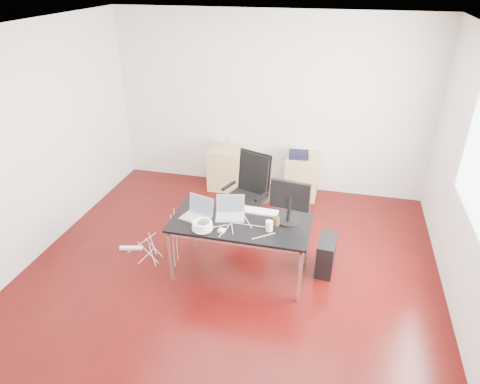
% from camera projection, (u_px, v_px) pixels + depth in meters
% --- Properties ---
extents(room_shell, '(5.00, 5.00, 5.00)m').
position_uv_depth(room_shell, '(231.00, 170.00, 4.56)').
color(room_shell, '#360606').
rests_on(room_shell, ground).
extents(desk, '(1.60, 0.80, 0.73)m').
position_uv_depth(desk, '(241.00, 225.00, 4.95)').
color(desk, black).
rests_on(desk, ground).
extents(office_chair, '(0.61, 0.63, 1.08)m').
position_uv_depth(office_chair, '(248.00, 189.00, 5.89)').
color(office_chair, black).
rests_on(office_chair, ground).
extents(filing_cabinet_left, '(0.50, 0.50, 0.70)m').
position_uv_depth(filing_cabinet_left, '(225.00, 168.00, 7.12)').
color(filing_cabinet_left, tan).
rests_on(filing_cabinet_left, ground).
extents(filing_cabinet_right, '(0.50, 0.50, 0.70)m').
position_uv_depth(filing_cabinet_right, '(302.00, 176.00, 6.85)').
color(filing_cabinet_right, tan).
rests_on(filing_cabinet_right, ground).
extents(pc_tower, '(0.23, 0.46, 0.44)m').
position_uv_depth(pc_tower, '(326.00, 255.00, 5.21)').
color(pc_tower, black).
rests_on(pc_tower, ground).
extents(wastebasket, '(0.30, 0.30, 0.28)m').
position_uv_depth(wastebasket, '(262.00, 193.00, 6.78)').
color(wastebasket, black).
rests_on(wastebasket, ground).
extents(power_strip, '(0.31, 0.13, 0.04)m').
position_uv_depth(power_strip, '(131.00, 248.00, 5.67)').
color(power_strip, white).
rests_on(power_strip, ground).
extents(laptop_left, '(0.39, 0.34, 0.23)m').
position_uv_depth(laptop_left, '(198.00, 213.00, 4.98)').
color(laptop_left, silver).
rests_on(laptop_left, desk).
extents(laptop_right, '(0.38, 0.32, 0.23)m').
position_uv_depth(laptop_right, '(230.00, 212.00, 5.00)').
color(laptop_right, silver).
rests_on(laptop_right, desk).
extents(monitor, '(0.45, 0.26, 0.51)m').
position_uv_depth(monitor, '(290.00, 200.00, 4.79)').
color(monitor, black).
rests_on(monitor, desk).
extents(keyboard, '(0.45, 0.16, 0.02)m').
position_uv_depth(keyboard, '(260.00, 211.00, 5.10)').
color(keyboard, white).
rests_on(keyboard, desk).
extents(cup_white, '(0.08, 0.08, 0.12)m').
position_uv_depth(cup_white, '(269.00, 226.00, 4.73)').
color(cup_white, white).
rests_on(cup_white, desk).
extents(cup_brown, '(0.09, 0.09, 0.10)m').
position_uv_depth(cup_brown, '(276.00, 221.00, 4.83)').
color(cup_brown, '#4E341B').
rests_on(cup_brown, desk).
extents(cable_coil, '(0.24, 0.24, 0.11)m').
position_uv_depth(cable_coil, '(202.00, 226.00, 4.74)').
color(cable_coil, white).
rests_on(cable_coil, desk).
extents(power_adapter, '(0.08, 0.08, 0.03)m').
position_uv_depth(power_adapter, '(222.00, 231.00, 4.73)').
color(power_adapter, white).
rests_on(power_adapter, desk).
extents(speaker, '(0.10, 0.09, 0.18)m').
position_uv_depth(speaker, '(228.00, 144.00, 6.89)').
color(speaker, '#9E9E9E').
rests_on(speaker, filing_cabinet_left).
extents(navy_garment, '(0.33, 0.28, 0.09)m').
position_uv_depth(navy_garment, '(299.00, 155.00, 6.61)').
color(navy_garment, black).
rests_on(navy_garment, filing_cabinet_right).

